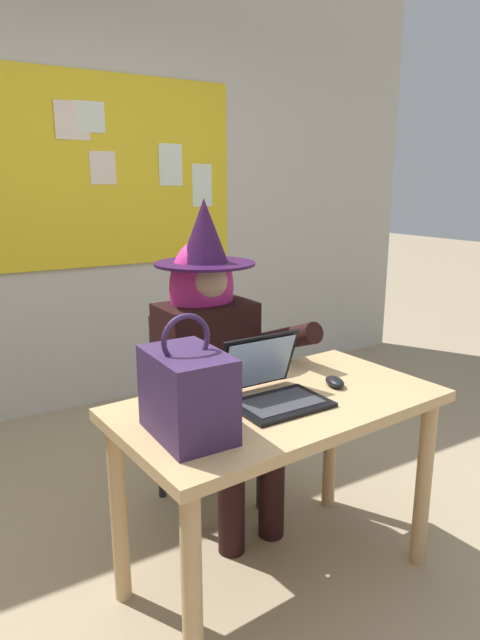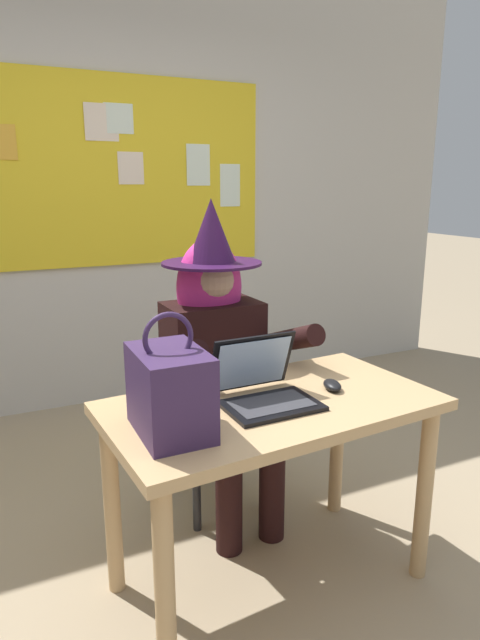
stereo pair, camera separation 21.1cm
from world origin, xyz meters
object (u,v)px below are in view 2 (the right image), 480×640
Objects in this scene: computer_mouse at (332,385)px; handbag at (170,391)px; laptop at (264,388)px; person_costumed at (218,346)px; chair_at_desk at (208,397)px; desk_main at (272,431)px.

computer_mouse is 0.66m from handbag.
handbag is at bearing -167.61° from laptop.
person_costumed reaches higher than laptop.
laptop is 0.29m from computer_mouse.
chair_at_desk is 8.63× the size of computer_mouse.
desk_main is 3.71× the size of laptop.
chair_at_desk is 2.76× the size of laptop.
computer_mouse is at bearing 7.34° from handbag.
computer_mouse is (0.25, 0.00, 0.13)m from desk_main.
handbag is at bearing -157.48° from computer_mouse.
person_costumed is at bearing -0.14° from chair_at_desk.
computer_mouse is (0.23, -0.67, 0.25)m from chair_at_desk.
chair_at_desk is 0.73m from laptop.
laptop is (-0.03, 0.01, 0.17)m from desk_main.
handbag is (-0.43, -0.63, 0.09)m from person_costumed.
chair_at_desk is (0.02, 0.67, -0.12)m from desk_main.
handbag is (-0.65, -0.08, 0.12)m from computer_mouse.
desk_main is at bearing -13.00° from laptop.
laptop is 3.13× the size of computer_mouse.
person_costumed is 0.55m from laptop.
laptop reaches higher than desk_main.
person_costumed reaches higher than handbag.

